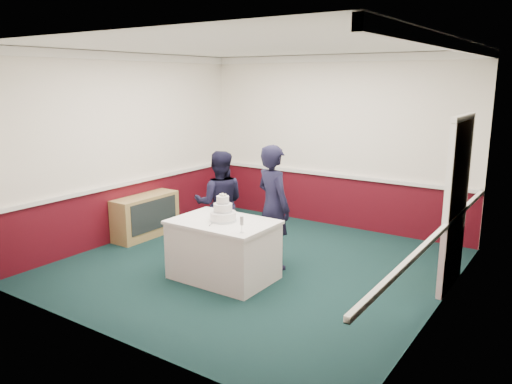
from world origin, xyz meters
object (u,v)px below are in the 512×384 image
Objects in this scene: person_man at (220,203)px; cake_knife at (212,224)px; champagne_flute at (242,222)px; sideboard at (146,216)px; person_woman at (273,207)px; wedding_cake at (223,213)px; cake_table at (223,249)px.

cake_knife is at bearing 87.44° from person_man.
champagne_flute is at bearing 102.57° from person_man.
person_woman is at bearing 0.48° from sideboard.
person_man reaches higher than sideboard.
person_man is 0.91× the size of person_woman.
wedding_cake is at bearing 90.11° from person_woman.
person_man is (1.54, 0.04, 0.43)m from sideboard.
person_woman is at bearing 143.53° from person_man.
cake_table is 6.44× the size of champagne_flute.
cake_table is 0.92m from person_woman.
person_woman reaches higher than cake_table.
person_woman is (-0.19, 1.01, -0.06)m from champagne_flute.
person_woman reaches higher than wedding_cake.
person_man is (-0.64, 0.75, -0.12)m from wedding_cake.
person_woman is at bearing 67.12° from wedding_cake.
cake_table is 3.63× the size of wedding_cake.
wedding_cake is at bearing 90.00° from cake_table.
sideboard is 2.37m from wedding_cake.
wedding_cake reaches higher than champagne_flute.
wedding_cake is 0.23m from cake_knife.
wedding_cake is 0.57m from champagne_flute.
champagne_flute is at bearing -29.25° from cake_table.
cake_table is (2.19, -0.71, 0.05)m from sideboard.
person_woman reaches higher than person_man.
cake_knife is (-0.03, -0.20, 0.39)m from cake_table.
sideboard is at bearing 162.01° from cake_table.
cake_table is at bearing -17.99° from sideboard.
cake_table is 1.06m from person_man.
cake_table is 0.84× the size of person_man.
cake_table is at bearing -90.00° from wedding_cake.
champagne_flute is at bearing -31.76° from cake_knife.
wedding_cake is at bearing -17.99° from sideboard.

